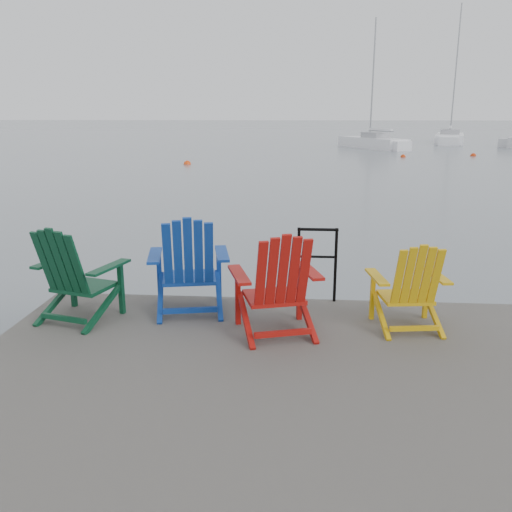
# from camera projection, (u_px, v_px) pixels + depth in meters

# --- Properties ---
(ground) EXTENTS (400.00, 400.00, 0.00)m
(ground) POSITION_uv_depth(u_px,v_px,m) (292.00, 461.00, 4.34)
(ground) COLOR slate
(ground) RESTS_ON ground
(dock) EXTENTS (6.00, 5.00, 1.40)m
(dock) POSITION_uv_depth(u_px,v_px,m) (292.00, 422.00, 4.26)
(dock) COLOR #312E2B
(dock) RESTS_ON ground
(handrail) EXTENTS (0.48, 0.04, 0.90)m
(handrail) POSITION_uv_depth(u_px,v_px,m) (317.00, 257.00, 6.42)
(handrail) COLOR black
(handrail) RESTS_ON dock
(chair_green) EXTENTS (0.99, 0.94, 1.06)m
(chair_green) POSITION_uv_depth(u_px,v_px,m) (75.00, 273.00, 5.81)
(chair_green) COLOR #0A3820
(chair_green) RESTS_ON dock
(chair_blue) EXTENTS (1.01, 0.95, 1.12)m
(chair_blue) POSITION_uv_depth(u_px,v_px,m) (189.00, 264.00, 6.04)
(chair_blue) COLOR navy
(chair_blue) RESTS_ON dock
(chair_red) EXTENTS (1.02, 0.96, 1.09)m
(chair_red) POSITION_uv_depth(u_px,v_px,m) (277.00, 283.00, 5.43)
(chair_red) COLOR #9C100B
(chair_red) RESTS_ON dock
(chair_yellow) EXTENTS (0.83, 0.78, 0.95)m
(chair_yellow) POSITION_uv_depth(u_px,v_px,m) (410.00, 286.00, 5.57)
(chair_yellow) COLOR #CE9B0B
(chair_yellow) RESTS_ON dock
(sailboat_near) EXTENTS (4.89, 7.11, 9.92)m
(sailboat_near) POSITION_uv_depth(u_px,v_px,m) (372.00, 143.00, 42.53)
(sailboat_near) COLOR white
(sailboat_near) RESTS_ON ground
(sailboat_mid) EXTENTS (4.68, 9.31, 12.37)m
(sailboat_mid) POSITION_uv_depth(u_px,v_px,m) (450.00, 139.00, 50.17)
(sailboat_mid) COLOR white
(sailboat_mid) RESTS_ON ground
(buoy_b) EXTENTS (0.40, 0.40, 0.40)m
(buoy_b) POSITION_uv_depth(u_px,v_px,m) (187.00, 164.00, 29.32)
(buoy_b) COLOR #F8440E
(buoy_b) RESTS_ON ground
(buoy_c) EXTENTS (0.34, 0.34, 0.34)m
(buoy_c) POSITION_uv_depth(u_px,v_px,m) (403.00, 157.00, 34.01)
(buoy_c) COLOR red
(buoy_c) RESTS_ON ground
(buoy_d) EXTENTS (0.37, 0.37, 0.37)m
(buoy_d) POSITION_uv_depth(u_px,v_px,m) (473.00, 156.00, 34.88)
(buoy_d) COLOR red
(buoy_d) RESTS_ON ground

